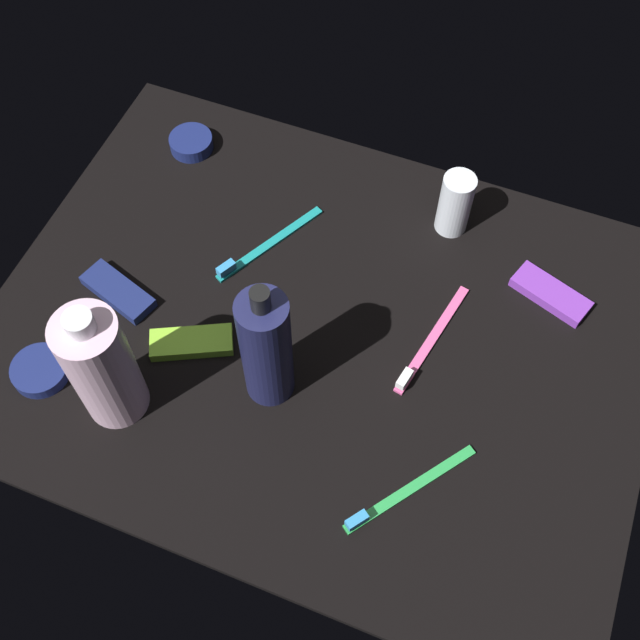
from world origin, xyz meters
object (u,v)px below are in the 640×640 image
(deodorant_stick, at_px, (455,204))
(bodywash_bottle, at_px, (102,367))
(toothbrush_teal, at_px, (264,246))
(cream_tin_right, at_px, (191,143))
(toothbrush_green, at_px, (403,493))
(snack_bar_navy, at_px, (118,291))
(snack_bar_purple, at_px, (551,294))
(toothbrush_pink, at_px, (429,344))
(snack_bar_lime, at_px, (192,342))
(cream_tin_left, at_px, (40,371))
(lotion_bottle, at_px, (266,348))

(deodorant_stick, bearing_deg, bodywash_bottle, 53.63)
(toothbrush_teal, distance_m, cream_tin_right, 0.22)
(toothbrush_green, distance_m, cream_tin_right, 0.60)
(snack_bar_navy, relative_size, cream_tin_right, 1.63)
(toothbrush_teal, bearing_deg, snack_bar_purple, -169.97)
(cream_tin_right, bearing_deg, deodorant_stick, -179.73)
(toothbrush_teal, bearing_deg, bodywash_bottle, 74.93)
(snack_bar_purple, bearing_deg, bodywash_bottle, 55.95)
(bodywash_bottle, xyz_separation_m, snack_bar_purple, (-0.46, -0.34, -0.08))
(toothbrush_pink, height_order, toothbrush_teal, same)
(snack_bar_navy, height_order, snack_bar_lime, same)
(cream_tin_left, bearing_deg, snack_bar_purple, -148.54)
(bodywash_bottle, distance_m, deodorant_stick, 0.51)
(deodorant_stick, relative_size, snack_bar_navy, 0.93)
(toothbrush_green, xyz_separation_m, snack_bar_navy, (0.44, -0.12, 0.00))
(deodorant_stick, relative_size, toothbrush_green, 0.63)
(bodywash_bottle, relative_size, deodorant_stick, 2.06)
(toothbrush_pink, xyz_separation_m, snack_bar_lime, (0.28, 0.11, 0.00))
(bodywash_bottle, bearing_deg, snack_bar_navy, -61.11)
(snack_bar_lime, xyz_separation_m, cream_tin_right, (0.15, -0.30, 0.00))
(cream_tin_right, bearing_deg, lotion_bottle, 129.86)
(toothbrush_teal, bearing_deg, toothbrush_green, 137.92)
(toothbrush_pink, distance_m, snack_bar_purple, 0.18)
(bodywash_bottle, distance_m, toothbrush_pink, 0.40)
(toothbrush_green, distance_m, snack_bar_navy, 0.45)
(snack_bar_lime, bearing_deg, snack_bar_navy, -41.66)
(snack_bar_purple, height_order, cream_tin_left, cream_tin_left)
(lotion_bottle, height_order, cream_tin_right, lotion_bottle)
(deodorant_stick, relative_size, snack_bar_lime, 0.93)
(lotion_bottle, xyz_separation_m, toothbrush_green, (-0.20, 0.07, -0.09))
(toothbrush_pink, bearing_deg, cream_tin_left, 26.22)
(toothbrush_green, bearing_deg, snack_bar_purple, -106.23)
(snack_bar_purple, bearing_deg, snack_bar_navy, 40.27)
(deodorant_stick, bearing_deg, cream_tin_left, 45.17)
(toothbrush_pink, height_order, snack_bar_purple, toothbrush_pink)
(bodywash_bottle, relative_size, toothbrush_green, 1.31)
(snack_bar_purple, bearing_deg, lotion_bottle, 60.04)
(bodywash_bottle, height_order, cream_tin_right, bodywash_bottle)
(toothbrush_green, height_order, cream_tin_right, same)
(toothbrush_pink, xyz_separation_m, toothbrush_green, (-0.03, 0.20, 0.00))
(deodorant_stick, xyz_separation_m, snack_bar_purple, (-0.16, 0.06, -0.04))
(snack_bar_purple, distance_m, snack_bar_navy, 0.57)
(lotion_bottle, distance_m, cream_tin_left, 0.30)
(toothbrush_teal, xyz_separation_m, snack_bar_purple, (-0.38, -0.07, 0.00))
(toothbrush_teal, relative_size, cream_tin_left, 2.34)
(cream_tin_right, bearing_deg, snack_bar_navy, 95.36)
(toothbrush_green, xyz_separation_m, cream_tin_left, (0.47, 0.02, 0.00))
(toothbrush_teal, distance_m, snack_bar_navy, 0.20)
(cream_tin_left, bearing_deg, snack_bar_navy, -103.20)
(bodywash_bottle, bearing_deg, deodorant_stick, -126.37)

